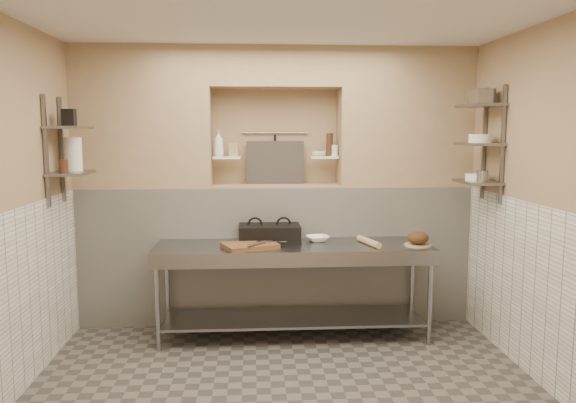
{
  "coord_description": "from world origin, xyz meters",
  "views": [
    {
      "loc": [
        -0.24,
        -4.01,
        1.97
      ],
      "look_at": [
        0.07,
        0.9,
        1.35
      ],
      "focal_mm": 35.0,
      "sensor_mm": 36.0,
      "label": 1
    }
  ],
  "objects": [
    {
      "name": "mixing_bowl",
      "position": [
        0.39,
        1.34,
        0.93
      ],
      "size": [
        0.26,
        0.26,
        0.05
      ],
      "primitive_type": "imported",
      "rotation": [
        0.0,
        0.0,
        0.18
      ],
      "color": "white",
      "rests_on": "prep_table"
    },
    {
      "name": "ceiling",
      "position": [
        0.0,
        0.0,
        2.85
      ],
      "size": [
        4.0,
        3.9,
        0.1
      ],
      "primitive_type": "cube",
      "color": "silver",
      "rests_on": "ground"
    },
    {
      "name": "panini_press",
      "position": [
        -0.08,
        1.41,
        0.98
      ],
      "size": [
        0.59,
        0.43,
        0.16
      ],
      "rotation": [
        0.0,
        0.0,
        0.0
      ],
      "color": "black",
      "rests_on": "prep_table"
    },
    {
      "name": "shelf_rail_right_b",
      "position": [
        1.98,
        0.85,
        1.85
      ],
      "size": [
        0.03,
        0.03,
        1.05
      ],
      "primitive_type": "cube",
      "color": "slate",
      "rests_on": "wall_right"
    },
    {
      "name": "basket_right",
      "position": [
        1.84,
        1.04,
        2.28
      ],
      "size": [
        0.19,
        0.23,
        0.13
      ],
      "primitive_type": "cube",
      "rotation": [
        0.0,
        0.0,
        0.1
      ],
      "color": "gray",
      "rests_on": "wall_shelf_right_upper"
    },
    {
      "name": "bread_board",
      "position": [
        1.31,
        1.08,
        0.91
      ],
      "size": [
        0.25,
        0.25,
        0.01
      ],
      "primitive_type": "cylinder",
      "color": "tan",
      "rests_on": "prep_table"
    },
    {
      "name": "knife_blade",
      "position": [
        -0.07,
        1.12,
        0.95
      ],
      "size": [
        0.28,
        0.04,
        0.01
      ],
      "primitive_type": "cube",
      "rotation": [
        0.0,
        0.0,
        -0.04
      ],
      "color": "gray",
      "rests_on": "cutting_board"
    },
    {
      "name": "floor",
      "position": [
        0.0,
        0.0,
        -0.05
      ],
      "size": [
        4.0,
        3.9,
        0.1
      ],
      "primitive_type": "cube",
      "color": "#5A544F",
      "rests_on": "ground"
    },
    {
      "name": "wall_right",
      "position": [
        2.05,
        0.0,
        1.4
      ],
      "size": [
        0.1,
        3.9,
        2.8
      ],
      "primitive_type": "cube",
      "color": "tan",
      "rests_on": "ground"
    },
    {
      "name": "shelf_rail_left_a",
      "position": [
        -1.98,
        1.25,
        1.8
      ],
      "size": [
        0.03,
        0.03,
        0.95
      ],
      "primitive_type": "cube",
      "color": "slate",
      "rests_on": "wall_left"
    },
    {
      "name": "prep_table",
      "position": [
        0.14,
        1.18,
        0.64
      ],
      "size": [
        2.6,
        0.7,
        0.9
      ],
      "color": "gray",
      "rests_on": "floor"
    },
    {
      "name": "alcove_shelf_left",
      "position": [
        -0.5,
        1.75,
        1.7
      ],
      "size": [
        0.28,
        0.16,
        0.02
      ],
      "primitive_type": "cube",
      "color": "white",
      "rests_on": "backwall_lower"
    },
    {
      "name": "condiment_b",
      "position": [
        0.55,
        1.74,
        1.83
      ],
      "size": [
        0.06,
        0.06,
        0.23
      ],
      "primitive_type": "cylinder",
      "color": "#3D2216",
      "rests_on": "alcove_shelf_right"
    },
    {
      "name": "rolling_pin",
      "position": [
        0.85,
        1.14,
        0.93
      ],
      "size": [
        0.17,
        0.4,
        0.06
      ],
      "primitive_type": "cylinder",
      "rotation": [
        1.57,
        0.0,
        0.28
      ],
      "color": "tan",
      "rests_on": "prep_table"
    },
    {
      "name": "wall_back",
      "position": [
        0.0,
        2.0,
        1.4
      ],
      "size": [
        4.0,
        0.1,
        2.8
      ],
      "primitive_type": "cube",
      "color": "tan",
      "rests_on": "ground"
    },
    {
      "name": "bowl_alcove",
      "position": [
        0.44,
        1.74,
        1.74
      ],
      "size": [
        0.19,
        0.19,
        0.05
      ],
      "primitive_type": "imported",
      "rotation": [
        0.0,
        0.0,
        0.37
      ],
      "color": "white",
      "rests_on": "alcove_shelf_right"
    },
    {
      "name": "condiment_c",
      "position": [
        0.61,
        1.73,
        1.77
      ],
      "size": [
        0.07,
        0.07,
        0.11
      ],
      "primitive_type": "cylinder",
      "color": "white",
      "rests_on": "alcove_shelf_right"
    },
    {
      "name": "bowl_right_mid",
      "position": [
        1.84,
        1.02,
        1.9
      ],
      "size": [
        0.21,
        0.21,
        0.08
      ],
      "primitive_type": "cylinder",
      "color": "white",
      "rests_on": "wall_shelf_right_mid"
    },
    {
      "name": "bottle_soap",
      "position": [
        -0.58,
        1.73,
        1.84
      ],
      "size": [
        0.12,
        0.12,
        0.26
      ],
      "primitive_type": "imported",
      "rotation": [
        0.0,
        0.0,
        -0.23
      ],
      "color": "white",
      "rests_on": "alcove_shelf_left"
    },
    {
      "name": "jar_left",
      "position": [
        -1.84,
        0.86,
        1.67
      ],
      "size": [
        0.08,
        0.08,
        0.12
      ],
      "primitive_type": "cylinder",
      "color": "#3D2216",
      "rests_on": "wall_shelf_left_lower"
    },
    {
      "name": "jar_alcove",
      "position": [
        -0.43,
        1.76,
        1.78
      ],
      "size": [
        0.09,
        0.09,
        0.13
      ],
      "primitive_type": "cube",
      "color": "tan",
      "rests_on": "alcove_shelf_left"
    },
    {
      "name": "wall_front",
      "position": [
        0.0,
        -2.0,
        1.4
      ],
      "size": [
        4.0,
        0.1,
        2.8
      ],
      "primitive_type": "cube",
      "color": "tan",
      "rests_on": "ground"
    },
    {
      "name": "shelf_rail_right_a",
      "position": [
        1.98,
        1.25,
        1.85
      ],
      "size": [
        0.03,
        0.03,
        1.05
      ],
      "primitive_type": "cube",
      "color": "slate",
      "rests_on": "wall_right"
    },
    {
      "name": "backwall_pillar_right",
      "position": [
        1.33,
        1.75,
        2.1
      ],
      "size": [
        1.35,
        0.4,
        1.4
      ],
      "primitive_type": "cube",
      "color": "tan",
      "rests_on": "backwall_lower"
    },
    {
      "name": "canister_right",
      "position": [
        1.84,
        0.94,
        1.56
      ],
      "size": [
        0.1,
        0.1,
        0.1
      ],
      "primitive_type": "cylinder",
      "color": "gray",
      "rests_on": "wall_shelf_right_lower"
    },
    {
      "name": "tongs",
      "position": [
        -0.2,
        0.99,
        0.96
      ],
      "size": [
        0.17,
        0.21,
        0.02
      ],
      "primitive_type": "cylinder",
      "rotation": [
        1.57,
        0.0,
        -0.67
      ],
      "color": "gray",
      "rests_on": "cutting_board"
    },
    {
      "name": "wall_shelf_left_upper",
      "position": [
        -1.84,
        1.05,
        2.0
      ],
      "size": [
        0.3,
        0.5,
        0.03
      ],
      "primitive_type": "cube",
      "color": "slate",
      "rests_on": "wall_left"
    },
    {
      "name": "splash_panel",
      "position": [
        0.0,
        1.85,
        1.64
      ],
      "size": [
        0.6,
        0.08,
        0.45
      ],
      "primitive_type": "cube",
      "rotation": [
        -0.14,
        0.0,
        0.0
      ],
      "color": "#383330",
      "rests_on": "alcove_sill"
    },
    {
      "name": "backwall_header",
      "position": [
        0.0,
        1.75,
        2.6
      ],
      "size": [
        1.3,
        0.4,
        0.4
      ],
      "primitive_type": "cube",
      "color": "tan",
      "rests_on": "backwall_lower"
    },
    {
      "name": "cutting_board",
      "position": [
        -0.27,
        1.08,
        0.92
      ],
      "size": [
        0.56,
        0.48,
        0.04
      ],
      "primitive_type": "cube",
      "rotation": [
        0.0,
        0.0,
        0.38
      ],
      "color": "brown",
      "rests_on": "prep_table"
    },
    {
      "name": "bread_loaf",
      "position": [
        1.31,
        1.08,
        0.97
      ],
      "size": [
        0.2,
        0.2,
        0.12
      ],
      "primitive_type": "ellipsoid",
      "color": "#4C2D19",
      "rests_on": "bread_board"
    },
    {
      "name": "wall_shelf_right_lower",
      "position": [
        1.84,
        1.05,
        1.5
      ],
      "size": [
        0.3,
        0.5,
        0.02
      ],
      "primitive_type": "cube",
      "color": "slate",
      "rests_on": "wall_right"
    },
    {
      "name": "backwall_lower",
      "position": [
        0.0,
        1.75,
        0.7
      ],
      "size": [
        4.0,
        0.4,
        1.4
      ],
      "primitive_type": "cube",
      "color": "white",
      "rests_on": "floor"
    },
    {
      "name": "wainscot_left",
      "position": [
        -1.99,
        0.0,
        0.7
      ],
      "size": [
        0.02,
        3.9,
        1.4
      ],
      "primitive_type": "cube",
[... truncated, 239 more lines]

